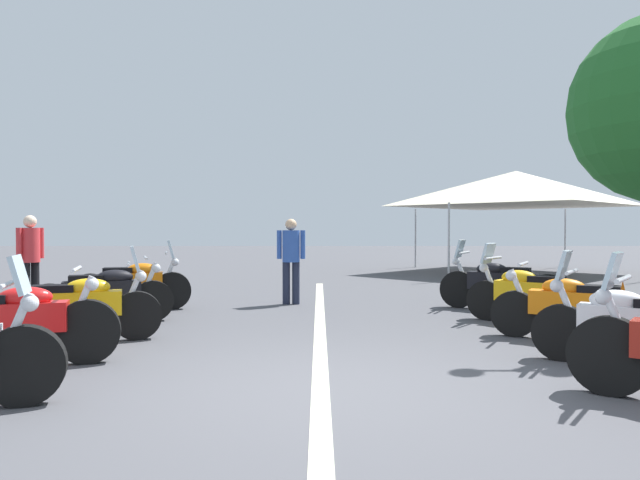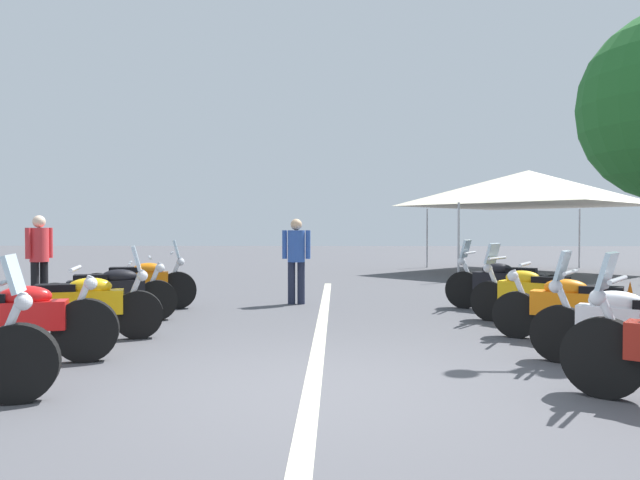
{
  "view_description": "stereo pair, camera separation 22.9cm",
  "coord_description": "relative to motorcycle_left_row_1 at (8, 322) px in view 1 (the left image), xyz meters",
  "views": [
    {
      "loc": [
        -5.07,
        0.01,
        1.43
      ],
      "look_at": [
        2.55,
        0.0,
        1.27
      ],
      "focal_mm": 32.75,
      "sensor_mm": 36.0,
      "label": 1
    },
    {
      "loc": [
        -5.07,
        -0.22,
        1.43
      ],
      "look_at": [
        2.55,
        0.0,
        1.27
      ],
      "focal_mm": 32.75,
      "sensor_mm": 36.0,
      "label": 2
    }
  ],
  "objects": [
    {
      "name": "ground_plane",
      "position": [
        -0.83,
        -3.17,
        -0.47
      ],
      "size": [
        80.0,
        80.0,
        0.0
      ],
      "primitive_type": "plane",
      "color": "#4C4C51"
    },
    {
      "name": "lane_centre_stripe",
      "position": [
        2.07,
        -3.17,
        -0.47
      ],
      "size": [
        13.72,
        0.16,
        0.01
      ],
      "primitive_type": "cube",
      "color": "beige",
      "rests_on": "ground_plane"
    },
    {
      "name": "motorcycle_left_row_1",
      "position": [
        0.0,
        0.0,
        0.0
      ],
      "size": [
        0.86,
        2.16,
        1.02
      ],
      "rotation": [
        0.0,
        0.0,
        -1.29
      ],
      "color": "black",
      "rests_on": "ground_plane"
    },
    {
      "name": "motorcycle_left_row_2",
      "position": [
        1.29,
        -0.15,
        -0.01
      ],
      "size": [
        0.89,
        2.07,
        1.2
      ],
      "rotation": [
        0.0,
        0.0,
        -1.26
      ],
      "color": "black",
      "rests_on": "ground_plane"
    },
    {
      "name": "motorcycle_left_row_3",
      "position": [
        2.76,
        0.05,
        -0.02
      ],
      "size": [
        0.93,
        1.99,
        0.99
      ],
      "rotation": [
        0.0,
        0.0,
        -1.23
      ],
      "color": "black",
      "rests_on": "ground_plane"
    },
    {
      "name": "motorcycle_left_row_4",
      "position": [
        4.12,
        0.04,
        0.0
      ],
      "size": [
        0.76,
        1.98,
        1.22
      ],
      "rotation": [
        0.0,
        0.0,
        -1.32
      ],
      "color": "black",
      "rests_on": "ground_plane"
    },
    {
      "name": "motorcycle_right_row_1",
      "position": [
        -0.03,
        -6.34,
        -0.01
      ],
      "size": [
        1.21,
        1.78,
        1.19
      ],
      "rotation": [
        0.0,
        0.0,
        1.0
      ],
      "color": "black",
      "rests_on": "ground_plane"
    },
    {
      "name": "motorcycle_right_row_2",
      "position": [
        1.35,
        -6.39,
        -0.02
      ],
      "size": [
        1.18,
        1.95,
        0.98
      ],
      "rotation": [
        0.0,
        0.0,
        1.07
      ],
      "color": "black",
      "rests_on": "ground_plane"
    },
    {
      "name": "motorcycle_right_row_3",
      "position": [
        2.69,
        -6.27,
        -0.01
      ],
      "size": [
        1.31,
        1.64,
        1.19
      ],
      "rotation": [
        0.0,
        0.0,
        0.91
      ],
      "color": "black",
      "rests_on": "ground_plane"
    },
    {
      "name": "motorcycle_right_row_4",
      "position": [
        4.13,
        -6.29,
        0.0
      ],
      "size": [
        1.16,
        1.97,
        1.22
      ],
      "rotation": [
        0.0,
        0.0,
        1.08
      ],
      "color": "black",
      "rests_on": "ground_plane"
    },
    {
      "name": "traffic_cone_1",
      "position": [
        3.11,
        -7.87,
        -0.18
      ],
      "size": [
        0.36,
        0.36,
        0.61
      ],
      "color": "orange",
      "rests_on": "ground_plane"
    },
    {
      "name": "bystander_0",
      "position": [
        4.42,
        1.96,
        0.5
      ],
      "size": [
        0.48,
        0.32,
        1.65
      ],
      "rotation": [
        0.0,
        0.0,
        1.08
      ],
      "color": "black",
      "rests_on": "ground_plane"
    },
    {
      "name": "bystander_1",
      "position": [
        4.96,
        -2.64,
        0.46
      ],
      "size": [
        0.32,
        0.53,
        1.59
      ],
      "rotation": [
        0.0,
        0.0,
        3.11
      ],
      "color": "#1E2338",
      "rests_on": "ground_plane"
    },
    {
      "name": "event_tent",
      "position": [
        12.32,
        -9.32,
        2.18
      ],
      "size": [
        5.98,
        5.98,
        3.2
      ],
      "color": "beige",
      "rests_on": "ground_plane"
    }
  ]
}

